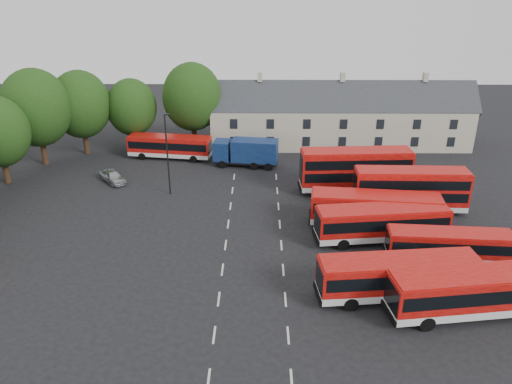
# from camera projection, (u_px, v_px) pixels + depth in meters

# --- Properties ---
(ground) EXTENTS (140.00, 140.00, 0.00)m
(ground) POSITION_uv_depth(u_px,v_px,m) (224.00, 257.00, 42.79)
(ground) COLOR black
(ground) RESTS_ON ground
(lane_markings) EXTENTS (5.15, 33.80, 0.01)m
(lane_markings) POSITION_uv_depth(u_px,v_px,m) (253.00, 245.00, 44.60)
(lane_markings) COLOR beige
(lane_markings) RESTS_ON ground
(treeline) EXTENTS (29.92, 32.59, 12.01)m
(treeline) POSITION_uv_depth(u_px,v_px,m) (55.00, 119.00, 57.87)
(treeline) COLOR black
(treeline) RESTS_ON ground
(terrace_houses) EXTENTS (35.70, 7.13, 10.06)m
(terrace_houses) POSITION_uv_depth(u_px,v_px,m) (340.00, 118.00, 68.47)
(terrace_houses) COLOR beige
(terrace_houses) RESTS_ON ground
(bus_row_a) EXTENTS (12.56, 4.42, 3.48)m
(bus_row_a) POSITION_uv_depth(u_px,v_px,m) (476.00, 290.00, 34.84)
(bus_row_a) COLOR silver
(bus_row_a) RESTS_ON ground
(bus_row_b) EXTENTS (12.11, 3.88, 3.36)m
(bus_row_b) POSITION_uv_depth(u_px,v_px,m) (399.00, 275.00, 36.69)
(bus_row_b) COLOR silver
(bus_row_b) RESTS_ON ground
(bus_row_c) EXTENTS (10.30, 3.11, 2.87)m
(bus_row_c) POSITION_uv_depth(u_px,v_px,m) (450.00, 244.00, 41.36)
(bus_row_c) COLOR silver
(bus_row_c) RESTS_ON ground
(bus_row_d) EXTENTS (12.02, 4.03, 3.33)m
(bus_row_d) POSITION_uv_depth(u_px,v_px,m) (382.00, 221.00, 44.50)
(bus_row_d) COLOR silver
(bus_row_d) RESTS_ON ground
(bus_row_e) EXTENTS (12.29, 4.06, 3.41)m
(bus_row_e) POSITION_uv_depth(u_px,v_px,m) (375.00, 208.00, 46.91)
(bus_row_e) COLOR silver
(bus_row_e) RESTS_ON ground
(bus_dd_south) EXTENTS (11.20, 2.83, 4.57)m
(bus_dd_south) POSITION_uv_depth(u_px,v_px,m) (411.00, 188.00, 49.72)
(bus_dd_south) COLOR silver
(bus_dd_south) RESTS_ON ground
(bus_dd_north) EXTENTS (12.05, 3.44, 4.88)m
(bus_dd_north) POSITION_uv_depth(u_px,v_px,m) (355.00, 168.00, 54.15)
(bus_dd_north) COLOR silver
(bus_dd_north) RESTS_ON ground
(bus_north) EXTENTS (10.88, 3.93, 3.01)m
(bus_north) POSITION_uv_depth(u_px,v_px,m) (170.00, 145.00, 64.23)
(bus_north) COLOR silver
(bus_north) RESTS_ON ground
(box_truck) EXTENTS (8.14, 3.54, 3.44)m
(box_truck) POSITION_uv_depth(u_px,v_px,m) (247.00, 151.00, 61.62)
(box_truck) COLOR black
(box_truck) RESTS_ON ground
(silver_car) EXTENTS (4.04, 4.24, 1.43)m
(silver_car) POSITION_uv_depth(u_px,v_px,m) (113.00, 176.00, 57.44)
(silver_car) COLOR #B5B8BD
(silver_car) RESTS_ON ground
(lamppost) EXTENTS (0.62, 0.42, 9.00)m
(lamppost) POSITION_uv_depth(u_px,v_px,m) (167.00, 153.00, 52.77)
(lamppost) COLOR black
(lamppost) RESTS_ON ground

